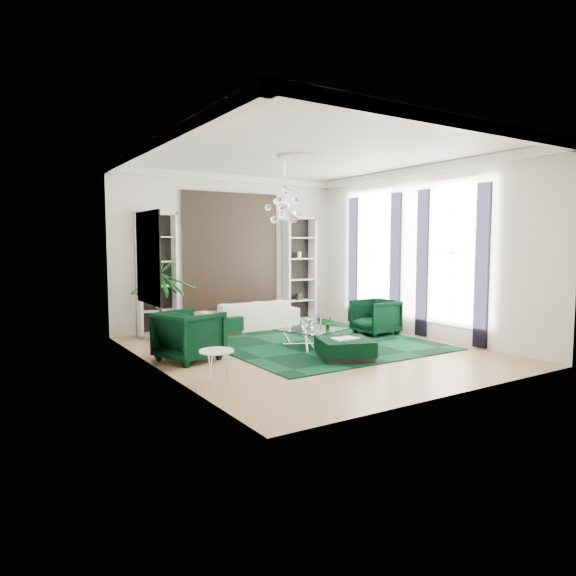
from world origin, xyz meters
TOP-DOWN VIEW (x-y plane):
  - floor at (0.00, 0.00)m, footprint 6.00×7.00m
  - ceiling at (0.00, 0.00)m, footprint 6.00×7.00m
  - wall_back at (0.00, 3.51)m, footprint 6.00×0.02m
  - wall_front at (0.00, -3.51)m, footprint 6.00×0.02m
  - wall_left at (-3.01, 0.00)m, footprint 0.02×7.00m
  - wall_right at (3.01, 0.00)m, footprint 0.02×7.00m
  - crown_molding at (0.00, 0.00)m, footprint 6.00×7.00m
  - ceiling_medallion at (0.00, 0.30)m, footprint 0.90×0.90m
  - tapestry at (0.00, 3.46)m, footprint 2.50×0.06m
  - shelving_left at (-1.95, 3.31)m, footprint 0.90×0.38m
  - shelving_right at (1.95, 3.31)m, footprint 0.90×0.38m
  - painting at (-2.97, 0.60)m, footprint 0.04×1.30m
  - window_near at (2.99, -0.90)m, footprint 0.03×1.10m
  - curtain_near_a at (2.96, -1.68)m, footprint 0.07×0.30m
  - curtain_near_b at (2.96, -0.12)m, footprint 0.07×0.30m
  - window_far at (2.99, 1.50)m, footprint 0.03×1.10m
  - curtain_far_a at (2.96, 0.72)m, footprint 0.07×0.30m
  - curtain_far_b at (2.96, 2.28)m, footprint 0.07×0.30m
  - rug at (0.57, 0.87)m, footprint 4.20×5.00m
  - sofa at (0.13, 2.80)m, footprint 2.44×1.01m
  - armchair_left at (-2.32, 0.45)m, footprint 1.25×1.23m
  - armchair_right at (2.29, 0.65)m, footprint 0.91×0.89m
  - coffee_table at (0.20, 0.25)m, footprint 1.36×1.36m
  - ottoman_side at (-0.91, 2.52)m, footprint 1.19×1.19m
  - ottoman_front at (0.10, -0.96)m, footprint 1.18×1.18m
  - book at (0.10, -0.96)m, footprint 0.47×0.31m
  - side_table at (-2.55, -1.21)m, footprint 0.68×0.68m
  - palm at (-2.10, 2.68)m, footprint 1.86×1.86m
  - chandelier at (-0.30, 0.47)m, footprint 1.12×1.12m
  - table_plant at (0.47, 0.02)m, footprint 0.15×0.12m

SIDE VIEW (x-z plane):
  - floor at x=0.00m, z-range -0.02..0.00m
  - rug at x=0.57m, z-range 0.00..0.02m
  - ottoman_front at x=0.10m, z-range 0.00..0.37m
  - coffee_table at x=0.20m, z-range 0.00..0.37m
  - ottoman_side at x=-0.91m, z-range 0.00..0.43m
  - side_table at x=-2.55m, z-range 0.00..0.50m
  - sofa at x=0.13m, z-range 0.00..0.71m
  - book at x=0.10m, z-range 0.37..0.40m
  - armchair_right at x=2.29m, z-range 0.00..0.81m
  - armchair_left at x=-2.32m, z-range 0.00..0.91m
  - table_plant at x=0.47m, z-range 0.37..0.63m
  - palm at x=-2.10m, z-range 0.00..2.36m
  - shelving_left at x=-1.95m, z-range 0.00..2.80m
  - shelving_right at x=1.95m, z-range 0.00..2.80m
  - curtain_near_a at x=2.96m, z-range 0.02..3.27m
  - curtain_near_b at x=2.96m, z-range 0.02..3.27m
  - curtain_far_a at x=2.96m, z-range 0.02..3.27m
  - curtain_far_b at x=2.96m, z-range 0.02..3.27m
  - painting at x=-2.97m, z-range 1.05..2.65m
  - wall_back at x=0.00m, z-range 0.00..3.80m
  - wall_front at x=0.00m, z-range 0.00..3.80m
  - wall_left at x=-3.01m, z-range 0.00..3.80m
  - wall_right at x=3.01m, z-range 0.00..3.80m
  - tapestry at x=0.00m, z-range 0.50..3.30m
  - window_near at x=2.99m, z-range 0.45..3.35m
  - window_far at x=2.99m, z-range 0.45..3.35m
  - chandelier at x=-0.30m, z-range 2.47..3.23m
  - crown_molding at x=0.00m, z-range 3.61..3.79m
  - ceiling_medallion at x=0.00m, z-range 3.75..3.79m
  - ceiling at x=0.00m, z-range 3.80..3.82m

